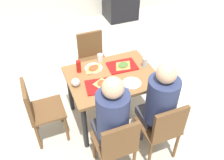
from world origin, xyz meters
TOP-DOWN VIEW (x-y plane):
  - ground_plane at (0.00, 0.00)m, footprint 10.00×10.00m
  - main_table at (0.00, 0.00)m, footprint 1.07×0.81m
  - chair_near_left at (-0.27, -0.79)m, footprint 0.40×0.40m
  - chair_near_right at (0.27, -0.79)m, footprint 0.40×0.40m
  - chair_far_side at (0.00, 0.79)m, footprint 0.40×0.40m
  - chair_left_end at (-0.92, 0.00)m, footprint 0.40×0.40m
  - person_in_red at (-0.27, -0.65)m, footprint 0.32×0.42m
  - person_in_brown_jacket at (0.27, -0.65)m, footprint 0.32×0.42m
  - tray_red_near at (-0.19, -0.14)m, footprint 0.39×0.31m
  - tray_red_far at (0.19, 0.12)m, footprint 0.38×0.28m
  - paper_plate_center at (-0.16, 0.22)m, footprint 0.22×0.22m
  - paper_plate_near_edge at (0.16, -0.22)m, footprint 0.22×0.22m
  - pizza_slice_a at (-0.17, -0.12)m, footprint 0.20×0.20m
  - pizza_slice_b at (0.20, 0.11)m, footprint 0.26×0.24m
  - pizza_slice_c at (-0.17, 0.20)m, footprint 0.26×0.24m
  - plastic_cup_a at (-0.03, 0.34)m, footprint 0.07×0.07m
  - plastic_cup_b at (0.03, -0.34)m, footprint 0.07×0.07m
  - soda_can at (0.46, 0.02)m, footprint 0.07×0.07m
  - condiment_bottle at (-0.35, 0.22)m, footprint 0.06×0.06m
  - foil_bundle at (-0.46, -0.02)m, footprint 0.10×0.10m

SIDE VIEW (x-z plane):
  - ground_plane at x=0.00m, z-range -0.02..0.00m
  - chair_near_left at x=-0.27m, z-range 0.08..0.94m
  - chair_near_right at x=0.27m, z-range 0.08..0.94m
  - chair_far_side at x=0.00m, z-range 0.08..0.94m
  - chair_left_end at x=-0.92m, z-range 0.08..0.94m
  - main_table at x=0.00m, z-range 0.26..0.99m
  - paper_plate_center at x=-0.16m, z-range 0.72..0.73m
  - paper_plate_near_edge at x=0.16m, z-range 0.72..0.73m
  - tray_red_near at x=-0.19m, z-range 0.72..0.74m
  - tray_red_far at x=0.19m, z-range 0.72..0.74m
  - pizza_slice_c at x=-0.17m, z-range 0.73..0.75m
  - pizza_slice_a at x=-0.17m, z-range 0.74..0.76m
  - pizza_slice_b at x=0.20m, z-range 0.74..0.76m
  - person_in_red at x=-0.27m, z-range 0.12..1.39m
  - person_in_brown_jacket at x=0.27m, z-range 0.12..1.39m
  - plastic_cup_a at x=-0.03m, z-range 0.72..0.82m
  - plastic_cup_b at x=0.03m, z-range 0.72..0.82m
  - foil_bundle at x=-0.46m, z-range 0.72..0.82m
  - soda_can at x=0.46m, z-range 0.72..0.85m
  - condiment_bottle at x=-0.35m, z-range 0.72..0.88m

